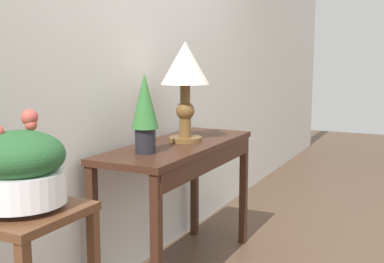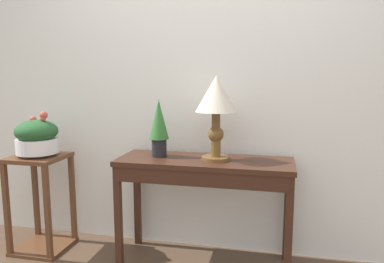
{
  "view_description": "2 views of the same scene",
  "coord_description": "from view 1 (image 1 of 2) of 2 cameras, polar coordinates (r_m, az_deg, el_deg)",
  "views": [
    {
      "loc": [
        -2.44,
        -0.21,
        1.27
      ],
      "look_at": [
        0.17,
        1.09,
        0.82
      ],
      "focal_mm": 46.26,
      "sensor_mm": 36.0,
      "label": 1
    },
    {
      "loc": [
        0.49,
        -1.35,
        1.35
      ],
      "look_at": [
        -0.09,
        1.21,
        0.95
      ],
      "focal_mm": 34.34,
      "sensor_mm": 36.0,
      "label": 2
    }
  ],
  "objects": [
    {
      "name": "back_wall_with_art",
      "position": [
        2.93,
        -7.18,
        11.25
      ],
      "size": [
        9.0,
        0.1,
        2.8
      ],
      "color": "silver",
      "rests_on": "ground"
    },
    {
      "name": "planter_bowl_wide",
      "position": [
        1.77,
        -19.28,
        -3.99
      ],
      "size": [
        0.31,
        0.31,
        0.34
      ],
      "color": "silver",
      "rests_on": "pedestal_stand_left"
    },
    {
      "name": "table_lamp",
      "position": [
        2.87,
        -0.8,
        6.93
      ],
      "size": [
        0.28,
        0.28,
        0.58
      ],
      "color": "brown",
      "rests_on": "console_table"
    },
    {
      "name": "potted_plant_on_console",
      "position": [
        2.53,
        -5.46,
        2.56
      ],
      "size": [
        0.14,
        0.14,
        0.41
      ],
      "color": "black",
      "rests_on": "console_table"
    },
    {
      "name": "console_table",
      "position": [
        2.85,
        -1.05,
        -3.53
      ],
      "size": [
        1.22,
        0.43,
        0.77
      ],
      "color": "#381E14",
      "rests_on": "ground"
    }
  ]
}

